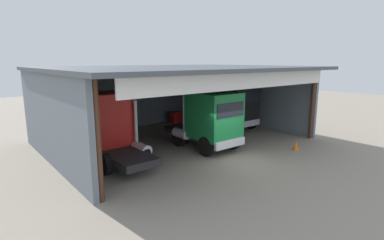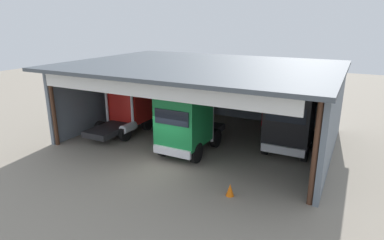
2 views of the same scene
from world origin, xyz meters
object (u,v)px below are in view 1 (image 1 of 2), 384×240
at_px(truck_red_center_bay, 110,127).
at_px(traffic_cone, 296,145).
at_px(truck_green_center_right_bay, 210,119).
at_px(oil_drum, 122,126).
at_px(tool_cart, 176,118).
at_px(truck_black_yard_outside, 235,106).

relative_size(truck_red_center_bay, traffic_cone, 8.96).
relative_size(truck_green_center_right_bay, oil_drum, 6.22).
xyz_separation_m(truck_green_center_right_bay, tool_cart, (2.85, 7.27, -1.32)).
bearing_deg(traffic_cone, tool_cart, 95.77).
height_order(truck_green_center_right_bay, oil_drum, truck_green_center_right_bay).
xyz_separation_m(truck_black_yard_outside, oil_drum, (-7.08, 4.85, -1.40)).
bearing_deg(traffic_cone, truck_black_yard_outside, 78.84).
relative_size(truck_black_yard_outside, tool_cart, 4.57).
relative_size(truck_green_center_right_bay, tool_cart, 5.36).
bearing_deg(truck_red_center_bay, tool_cart, 33.76).
bearing_deg(truck_black_yard_outside, truck_green_center_right_bay, 27.98).
height_order(truck_black_yard_outside, tool_cart, truck_black_yard_outside).
distance_m(truck_green_center_right_bay, tool_cart, 7.92).
distance_m(truck_red_center_bay, tool_cart, 10.07).
bearing_deg(oil_drum, truck_black_yard_outside, -34.39).
bearing_deg(truck_green_center_right_bay, truck_black_yard_outside, -151.67).
bearing_deg(oil_drum, truck_green_center_right_bay, -75.31).
distance_m(truck_red_center_bay, truck_green_center_right_bay, 5.71).
distance_m(truck_green_center_right_bay, truck_black_yard_outside, 5.77).
relative_size(tool_cart, traffic_cone, 1.79).
xyz_separation_m(truck_red_center_bay, truck_black_yard_outside, (10.55, 0.97, -0.00)).
xyz_separation_m(oil_drum, traffic_cone, (5.90, -10.85, -0.15)).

